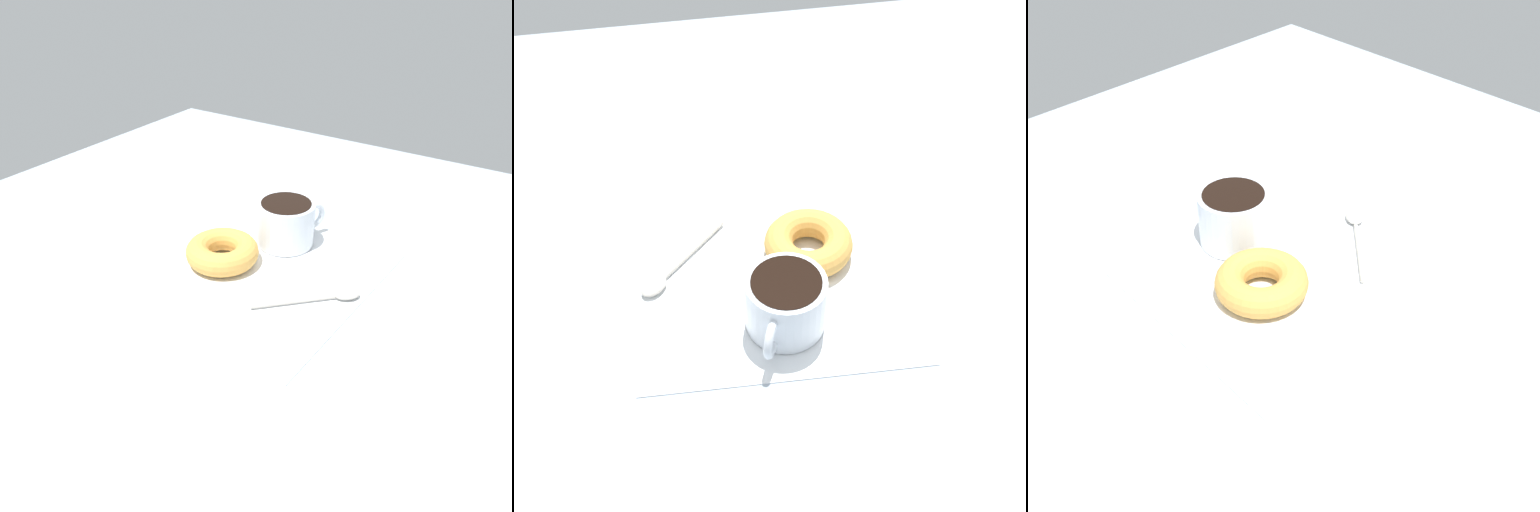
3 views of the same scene
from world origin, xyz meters
TOP-DOWN VIEW (x-y plane):
  - ground_plane at (0.00, 0.00)cm, footprint 120.00×120.00cm
  - napkin at (-2.20, 0.16)cm, footprint 34.31×34.31cm
  - coffee_cup at (-10.90, 0.31)cm, footprint 11.14×8.92cm
  - donut at (-0.79, -4.85)cm, footprint 10.80×10.80cm
  - spoon at (-1.42, 12.53)cm, footprint 11.59×11.70cm

SIDE VIEW (x-z plane):
  - ground_plane at x=0.00cm, z-range -2.00..0.00cm
  - napkin at x=-2.20cm, z-range 0.00..0.30cm
  - spoon at x=-1.42cm, z-range 0.24..1.14cm
  - donut at x=-0.79cm, z-range 0.30..3.83cm
  - coffee_cup at x=-10.90cm, z-range 0.44..7.35cm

